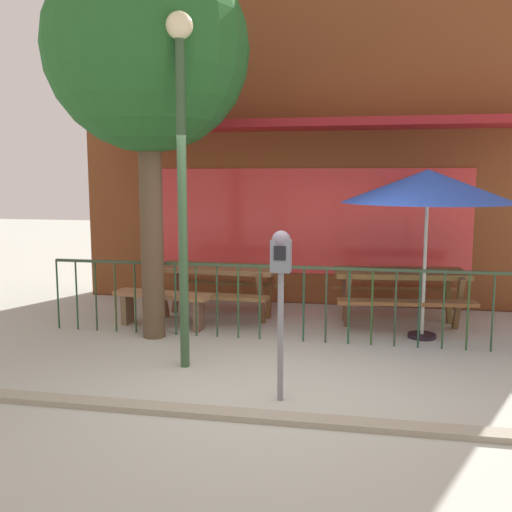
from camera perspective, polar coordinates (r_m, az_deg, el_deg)
ground at (r=5.84m, az=1.32°, el=-12.99°), size 40.00×40.00×0.00m
pub_storefront at (r=9.64m, az=5.66°, el=12.79°), size 7.69×1.42×5.87m
patio_fence_front at (r=7.31m, az=3.62°, el=-3.34°), size 6.49×0.04×0.97m
picnic_table_left at (r=8.54m, az=-3.88°, el=-2.05°), size 1.88×1.46×0.79m
picnic_table_right at (r=8.34m, az=13.96°, el=-2.50°), size 1.94×1.55×0.79m
patio_umbrella at (r=7.61m, az=16.53°, el=6.55°), size 2.16×2.16×2.16m
patio_bench at (r=8.16m, az=-9.21°, el=-4.45°), size 1.43×0.53×0.48m
parking_meter_near at (r=5.26m, az=2.46°, el=-1.42°), size 0.18×0.17×1.59m
street_tree at (r=7.62m, az=-10.63°, el=19.14°), size 2.51×2.51×4.87m
street_lamp at (r=6.22m, az=-7.36°, el=11.30°), size 0.28×0.28×3.74m
curb_edge at (r=5.19m, az=-0.05°, el=-15.74°), size 10.77×0.20×0.11m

